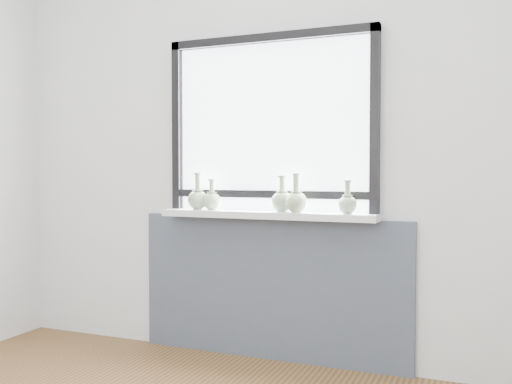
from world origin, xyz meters
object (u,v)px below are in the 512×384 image
at_px(vase_c, 282,200).
at_px(vase_d, 296,200).
at_px(vase_e, 347,203).
at_px(vase_a, 198,198).
at_px(vase_b, 212,200).
at_px(windowsill, 266,215).

distance_m(vase_c, vase_d, 0.10).
bearing_deg(vase_e, vase_c, 177.63).
bearing_deg(vase_e, vase_a, 179.60).
bearing_deg(vase_a, vase_b, 5.06).
distance_m(vase_b, vase_d, 0.55).
bearing_deg(vase_d, windowsill, 172.47).
xyz_separation_m(windowsill, vase_d, (0.19, -0.03, 0.09)).
bearing_deg(vase_c, vase_b, -179.82).
bearing_deg(vase_e, windowsill, 178.73).
bearing_deg(windowsill, vase_d, -7.53).
xyz_separation_m(windowsill, vase_c, (0.10, 0.01, 0.09)).
height_order(windowsill, vase_e, vase_e).
bearing_deg(vase_d, vase_e, 2.87).
relative_size(vase_b, vase_d, 0.84).
bearing_deg(vase_b, vase_d, -3.04).
relative_size(vase_c, vase_e, 1.13).
bearing_deg(vase_b, vase_e, -0.99).
distance_m(vase_d, vase_e, 0.29).
relative_size(windowsill, vase_e, 7.00).
relative_size(windowsill, vase_b, 6.96).
relative_size(vase_b, vase_c, 0.89).
xyz_separation_m(vase_a, vase_e, (0.94, -0.01, -0.01)).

